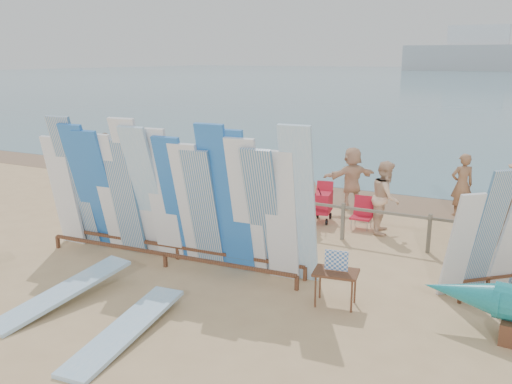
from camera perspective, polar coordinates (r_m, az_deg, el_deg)
The scene contains 25 objects.
ground at distance 11.50m, azimuth -5.35°, elevation -7.84°, with size 160.00×160.00×0.00m, color tan.
ocean at distance 137.18m, azimuth 25.04°, elevation 10.94°, with size 320.00×240.00×0.02m, color slate.
wet_sand_strip at distance 17.71m, azimuth 7.15°, elevation -0.05°, with size 40.00×2.60×0.01m, color #84644A.
distant_ship at distance 189.82m, azimuth 22.23°, elevation 13.31°, with size 45.00×8.00×14.00m.
fence at distance 13.79m, azimuth 1.24°, elevation -1.29°, with size 12.08×0.08×0.90m.
main_surfboard_rack at distance 11.36m, azimuth -9.09°, elevation -0.79°, with size 6.32×1.23×3.14m.
side_surfboard_rack at distance 10.80m, azimuth 24.42°, elevation -4.36°, with size 2.00×1.88×2.42m.
vendor_table at distance 9.77m, azimuth 8.36°, elevation -9.87°, with size 0.84×0.65×1.02m.
flat_board_b at distance 10.43m, azimuth -19.50°, elevation -11.00°, with size 0.56×2.70×0.07m, color #91C3E8.
flat_board_a at distance 9.04m, azimuth -13.49°, elevation -14.57°, with size 0.56×2.70×0.07m, color #91C3E8.
beach_chair_left at distance 14.75m, azimuth 2.52°, elevation -1.80°, with size 0.64×0.66×0.87m.
beach_chair_right at distance 14.12m, azimuth 11.06°, elevation -2.85°, with size 0.53×0.55×0.82m.
stroller at distance 14.49m, azimuth 7.01°, elevation -1.51°, with size 0.64×0.83×1.04m.
beachgoer_4 at distance 15.47m, azimuth 2.25°, elevation 1.05°, with size 0.94×0.41×1.60m, color #8C6042.
beachgoer_10 at distance 13.46m, azimuth 25.08°, elevation -2.30°, with size 0.93×0.40×1.59m, color #8C6042.
beachgoer_7 at distance 15.85m, azimuth 20.87°, elevation 0.70°, with size 0.64×0.35×1.74m, color #8C6042.
beachgoer_extra_1 at distance 19.80m, azimuth -15.48°, elevation 3.58°, with size 1.00×0.43×1.71m, color #8C6042.
beachgoer_6 at distance 14.10m, azimuth 5.02°, elevation 0.05°, with size 0.86×0.41×1.76m, color tan.
beachgoer_11 at distance 19.30m, azimuth -10.02°, elevation 3.56°, with size 1.56×0.50×1.68m, color beige.
beachgoer_2 at distance 17.36m, azimuth -6.71°, elevation 2.38°, with size 0.78×0.37×1.60m, color beige.
beachgoer_1 at distance 17.10m, azimuth -1.66°, elevation 2.71°, with size 0.67×0.37×1.84m, color #8C6042.
beachgoer_0 at distance 17.58m, azimuth -13.18°, elevation 2.37°, with size 0.82×0.39×1.67m, color tan.
beachgoer_5 at distance 15.79m, azimuth 10.05°, elevation 1.47°, with size 1.67×0.54×1.80m, color beige.
beachgoer_3 at distance 16.97m, azimuth -2.37°, elevation 2.37°, with size 1.10×0.45×1.70m, color tan.
beachgoer_8 at distance 13.76m, azimuth 13.49°, elevation -0.53°, with size 0.88×0.42×1.81m, color beige.
Camera 1 is at (5.77, -8.99, 4.27)m, focal length 38.00 mm.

